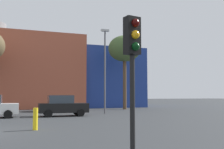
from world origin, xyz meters
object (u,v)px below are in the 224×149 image
at_px(bollard_yellow_1, 35,119).
at_px(street_lamp, 105,65).
at_px(bare_tree_2, 125,49).
at_px(traffic_light_near_right, 133,57).
at_px(parked_car_3, 63,106).

height_order(bollard_yellow_1, street_lamp, street_lamp).
relative_size(bare_tree_2, bollard_yellow_1, 8.32).
xyz_separation_m(traffic_light_near_right, bollard_yellow_1, (-1.73, 8.24, -2.10)).
relative_size(traffic_light_near_right, bollard_yellow_1, 3.26).
xyz_separation_m(bare_tree_2, street_lamp, (-4.57, -6.26, -2.88)).
distance_m(parked_car_3, bare_tree_2, 13.60).
bearing_deg(street_lamp, bare_tree_2, 53.85).
relative_size(parked_car_3, bollard_yellow_1, 3.63).
distance_m(bollard_yellow_1, street_lamp, 12.78).
xyz_separation_m(bollard_yellow_1, street_lamp, (6.86, 10.00, 4.04)).
height_order(parked_car_3, bollard_yellow_1, parked_car_3).
bearing_deg(parked_car_3, street_lamp, 21.77).
relative_size(parked_car_3, traffic_light_near_right, 1.12).
bearing_deg(street_lamp, traffic_light_near_right, -105.68).
xyz_separation_m(parked_car_3, bollard_yellow_1, (-2.61, -8.31, -0.31)).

